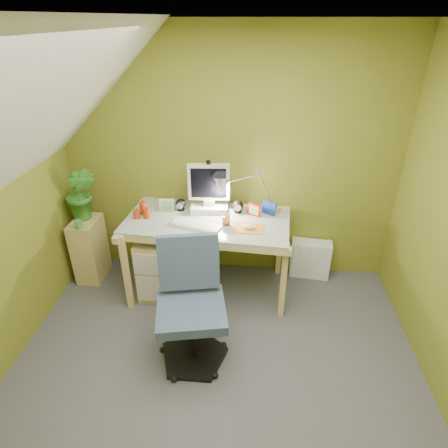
# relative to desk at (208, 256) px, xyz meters

# --- Properties ---
(floor) EXTENTS (3.20, 3.20, 0.01)m
(floor) POSITION_rel_desk_xyz_m (0.17, -1.18, -0.40)
(floor) COLOR #4F4F54
(floor) RESTS_ON ground
(ceiling) EXTENTS (3.20, 3.20, 0.01)m
(ceiling) POSITION_rel_desk_xyz_m (0.17, -1.18, 2.00)
(ceiling) COLOR white
(ceiling) RESTS_ON wall_back
(wall_back) EXTENTS (3.20, 0.01, 2.40)m
(wall_back) POSITION_rel_desk_xyz_m (0.17, 0.42, 0.80)
(wall_back) COLOR olive
(wall_back) RESTS_ON floor
(slope_ceiling) EXTENTS (1.10, 3.20, 1.10)m
(slope_ceiling) POSITION_rel_desk_xyz_m (-0.83, -1.18, 1.45)
(slope_ceiling) COLOR white
(slope_ceiling) RESTS_ON wall_left
(desk) EXTENTS (1.53, 0.85, 0.79)m
(desk) POSITION_rel_desk_xyz_m (0.00, 0.00, 0.00)
(desk) COLOR #D5BB70
(desk) RESTS_ON floor
(monitor) EXTENTS (0.38, 0.23, 0.50)m
(monitor) POSITION_rel_desk_xyz_m (0.00, 0.18, 0.65)
(monitor) COLOR silver
(monitor) RESTS_ON desk
(speaker_left) EXTENTS (0.10, 0.10, 0.12)m
(speaker_left) POSITION_rel_desk_xyz_m (-0.27, 0.16, 0.45)
(speaker_left) COLOR black
(speaker_left) RESTS_ON desk
(speaker_right) EXTENTS (0.12, 0.12, 0.12)m
(speaker_right) POSITION_rel_desk_xyz_m (0.27, 0.16, 0.46)
(speaker_right) COLOR black
(speaker_right) RESTS_ON desk
(keyboard) EXTENTS (0.46, 0.28, 0.02)m
(keyboard) POSITION_rel_desk_xyz_m (-0.08, -0.14, 0.41)
(keyboard) COLOR white
(keyboard) RESTS_ON desk
(mousepad) EXTENTS (0.27, 0.19, 0.01)m
(mousepad) POSITION_rel_desk_xyz_m (0.38, -0.14, 0.40)
(mousepad) COLOR orange
(mousepad) RESTS_ON desk
(mouse) EXTENTS (0.11, 0.07, 0.04)m
(mouse) POSITION_rel_desk_xyz_m (0.38, -0.14, 0.41)
(mouse) COLOR white
(mouse) RESTS_ON mousepad
(amber_tumbler) EXTENTS (0.08, 0.08, 0.09)m
(amber_tumbler) POSITION_rel_desk_xyz_m (0.18, -0.08, 0.44)
(amber_tumbler) COLOR #963E15
(amber_tumbler) RESTS_ON desk
(candle_cluster) EXTENTS (0.18, 0.16, 0.12)m
(candle_cluster) POSITION_rel_desk_xyz_m (-0.60, 0.01, 0.46)
(candle_cluster) COLOR #B83910
(candle_cluster) RESTS_ON desk
(photo_frame_red) EXTENTS (0.12, 0.08, 0.11)m
(photo_frame_red) POSITION_rel_desk_xyz_m (0.42, 0.12, 0.45)
(photo_frame_red) COLOR #A91312
(photo_frame_red) RESTS_ON desk
(photo_frame_blue) EXTENTS (0.12, 0.10, 0.12)m
(photo_frame_blue) POSITION_rel_desk_xyz_m (0.56, 0.16, 0.46)
(photo_frame_blue) COLOR navy
(photo_frame_blue) RESTS_ON desk
(photo_frame_green) EXTENTS (0.14, 0.03, 0.12)m
(photo_frame_green) POSITION_rel_desk_xyz_m (-0.40, 0.14, 0.46)
(photo_frame_green) COLOR #A9D08F
(photo_frame_green) RESTS_ON desk
(desk_lamp) EXTENTS (0.56, 0.24, 0.60)m
(desk_lamp) POSITION_rel_desk_xyz_m (0.45, 0.18, 0.69)
(desk_lamp) COLOR #BDBCC1
(desk_lamp) RESTS_ON desk
(side_ledge) EXTENTS (0.24, 0.37, 0.65)m
(side_ledge) POSITION_rel_desk_xyz_m (-1.23, 0.12, -0.07)
(side_ledge) COLOR tan
(side_ledge) RESTS_ON floor
(potted_plant) EXTENTS (0.30, 0.24, 0.54)m
(potted_plant) POSITION_rel_desk_xyz_m (-1.23, 0.17, 0.53)
(potted_plant) COLOR #357B29
(potted_plant) RESTS_ON side_ledge
(green_cup) EXTENTS (0.08, 0.08, 0.09)m
(green_cup) POSITION_rel_desk_xyz_m (-1.21, -0.03, 0.30)
(green_cup) COLOR #509A40
(green_cup) RESTS_ON side_ledge
(task_chair) EXTENTS (0.67, 0.67, 1.03)m
(task_chair) POSITION_rel_desk_xyz_m (-0.01, -0.88, 0.12)
(task_chair) COLOR #3C4B62
(task_chair) RESTS_ON floor
(radiator) EXTENTS (0.42, 0.20, 0.40)m
(radiator) POSITION_rel_desk_xyz_m (1.02, 0.32, -0.20)
(radiator) COLOR white
(radiator) RESTS_ON floor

